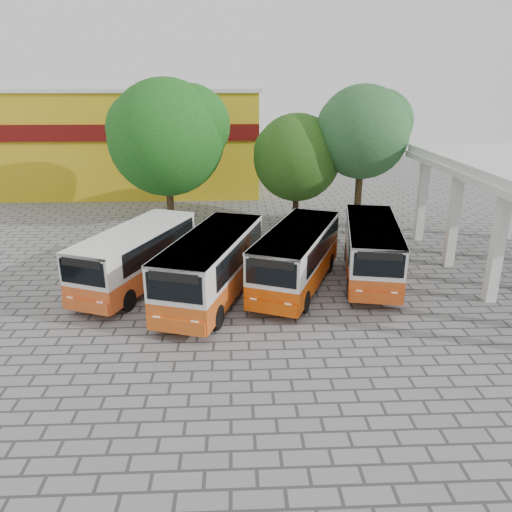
{
  "coord_description": "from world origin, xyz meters",
  "views": [
    {
      "loc": [
        -2.94,
        -17.15,
        8.89
      ],
      "look_at": [
        -2.01,
        3.71,
        1.5
      ],
      "focal_mm": 35.0,
      "sensor_mm": 36.0,
      "label": 1
    }
  ],
  "objects_px": {
    "bus_far_left": "(136,254)",
    "bus_centre_right": "(297,255)",
    "bus_far_right": "(372,247)",
    "bus_centre_left": "(212,264)"
  },
  "relations": [
    {
      "from": "bus_far_right",
      "to": "bus_centre_left",
      "type": "bearing_deg",
      "value": -153.03
    },
    {
      "from": "bus_centre_right",
      "to": "bus_far_right",
      "type": "xyz_separation_m",
      "value": [
        3.61,
        0.92,
        -0.02
      ]
    },
    {
      "from": "bus_far_left",
      "to": "bus_centre_left",
      "type": "distance_m",
      "value": 3.81
    },
    {
      "from": "bus_far_left",
      "to": "bus_centre_left",
      "type": "xyz_separation_m",
      "value": [
        3.46,
        -1.61,
        0.08
      ]
    },
    {
      "from": "bus_far_left",
      "to": "bus_far_right",
      "type": "xyz_separation_m",
      "value": [
        10.78,
        0.48,
        0.0
      ]
    },
    {
      "from": "bus_far_left",
      "to": "bus_far_right",
      "type": "height_order",
      "value": "bus_far_right"
    },
    {
      "from": "bus_far_left",
      "to": "bus_centre_right",
      "type": "bearing_deg",
      "value": 18.43
    },
    {
      "from": "bus_centre_left",
      "to": "bus_centre_right",
      "type": "distance_m",
      "value": 3.9
    },
    {
      "from": "bus_centre_left",
      "to": "bus_centre_right",
      "type": "bearing_deg",
      "value": 34.77
    },
    {
      "from": "bus_centre_left",
      "to": "bus_far_left",
      "type": "bearing_deg",
      "value": 172.32
    }
  ]
}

